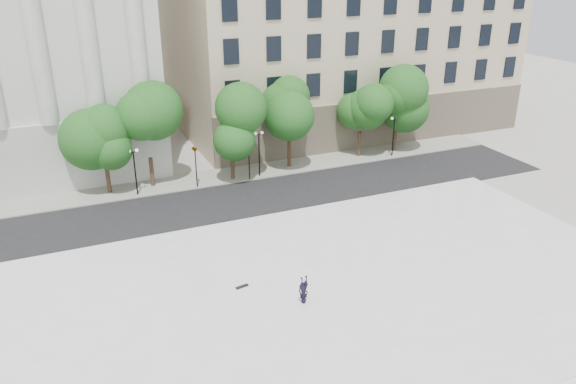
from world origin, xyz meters
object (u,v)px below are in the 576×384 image
traffic_light_east (248,139)px  traffic_light_west (195,146)px  skateboard (242,287)px  person_lying (304,299)px

traffic_light_east → traffic_light_west: bearing=180.0°
traffic_light_west → traffic_light_east: traffic_light_east is taller
traffic_light_west → skateboard: (-1.80, -17.06, -3.27)m
traffic_light_east → skateboard: (-6.56, -17.06, -3.29)m
traffic_light_east → skateboard: 18.57m
traffic_light_east → skateboard: size_ratio=5.47×
person_lying → traffic_light_west: bearing=85.0°
traffic_light_west → person_lying: 20.18m
skateboard → person_lying: bearing=-57.9°
traffic_light_west → skateboard: size_ratio=5.43×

